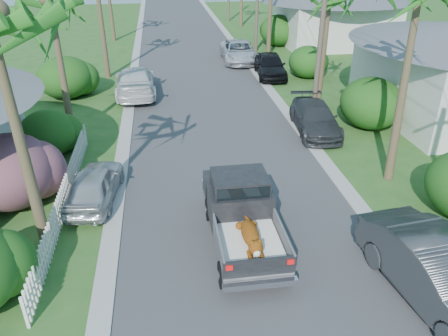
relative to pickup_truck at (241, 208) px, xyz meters
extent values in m
plane|color=#285620|center=(0.19, -2.98, -1.01)|extent=(120.00, 120.00, 0.00)
cube|color=#38383A|center=(0.19, 22.02, -1.00)|extent=(8.00, 100.00, 0.02)
cube|color=#A5A39E|center=(-4.11, 22.02, -0.98)|extent=(0.60, 100.00, 0.06)
cube|color=#A5A39E|center=(4.49, 22.02, -0.98)|extent=(0.60, 100.00, 0.06)
cylinder|color=black|center=(-0.85, -2.21, -0.63)|extent=(0.28, 0.76, 0.76)
cylinder|color=black|center=(0.85, -2.21, -0.63)|extent=(0.28, 0.76, 0.76)
cylinder|color=black|center=(-0.85, 1.04, -0.63)|extent=(0.28, 0.76, 0.76)
cylinder|color=black|center=(0.85, 1.04, -0.63)|extent=(0.28, 0.76, 0.76)
cube|color=gray|center=(0.00, -1.56, -0.39)|extent=(1.90, 2.40, 0.24)
cube|color=gray|center=(-0.92, -1.56, -0.01)|extent=(0.06, 2.40, 0.55)
cube|color=gray|center=(0.92, -1.56, -0.01)|extent=(0.06, 2.40, 0.55)
cube|color=black|center=(0.00, -2.73, -0.03)|extent=(1.92, 0.08, 0.52)
cube|color=silver|center=(0.00, -2.89, -0.46)|extent=(1.98, 0.18, 0.18)
cube|color=red|center=(-0.80, -2.78, 0.09)|extent=(0.18, 0.05, 0.14)
cube|color=red|center=(0.80, -2.78, 0.09)|extent=(0.18, 0.05, 0.14)
cube|color=black|center=(0.00, 0.29, 0.04)|extent=(1.94, 1.65, 1.10)
cube|color=black|center=(0.00, 0.29, 0.77)|extent=(1.70, 1.35, 0.55)
cube|color=black|center=(0.00, -0.38, 0.74)|extent=(1.60, 0.05, 0.45)
cube|color=black|center=(0.00, 1.54, -0.11)|extent=(1.94, 1.20, 0.80)
cube|color=white|center=(0.00, -1.56, -0.19)|extent=(1.70, 2.10, 0.16)
ellipsoid|color=orange|center=(0.00, -1.46, 0.11)|extent=(0.48, 1.25, 0.43)
sphere|color=orange|center=(0.00, -2.21, 0.19)|extent=(0.40, 0.40, 0.40)
ellipsoid|color=white|center=(0.00, -1.46, 0.01)|extent=(0.32, 0.86, 0.18)
imported|color=#343639|center=(4.52, -3.53, -0.16)|extent=(2.45, 5.36, 1.71)
imported|color=#313336|center=(5.10, 7.87, -0.33)|extent=(2.32, 4.83, 1.36)
imported|color=black|center=(5.19, 17.48, -0.22)|extent=(2.27, 4.77, 1.57)
imported|color=silver|center=(3.79, 21.86, -0.25)|extent=(2.68, 5.52, 1.51)
imported|color=silver|center=(-4.81, 2.81, -0.35)|extent=(2.00, 4.01, 1.31)
imported|color=silver|center=(-3.77, 14.87, -0.18)|extent=(2.56, 5.80, 1.66)
cone|color=brown|center=(-6.01, 0.02, 2.49)|extent=(0.36, 0.71, 7.01)
cone|color=brown|center=(-6.61, 9.02, 2.09)|extent=(0.36, 0.61, 6.21)
cone|color=brown|center=(-5.81, 19.02, 2.99)|extent=(0.36, 0.36, 8.00)
cone|color=brown|center=(-6.31, 31.02, 2.24)|extent=(0.36, 0.75, 6.51)
cone|color=brown|center=(6.49, 3.02, 2.74)|extent=(0.36, 0.73, 7.51)
cone|color=brown|center=(6.79, 12.02, 1.99)|extent=(0.36, 0.54, 6.01)
cone|color=brown|center=(6.39, 23.02, 3.09)|extent=(0.36, 0.36, 8.20)
ellipsoid|color=#C01B78|center=(-7.61, 3.02, 0.29)|extent=(3.00, 3.30, 2.60)
ellipsoid|color=#1D4B15|center=(-7.21, 7.02, -0.01)|extent=(2.40, 2.64, 2.00)
ellipsoid|color=#1D4B15|center=(-7.81, 15.02, 0.19)|extent=(3.20, 3.52, 2.40)
ellipsoid|color=#1D4B15|center=(7.99, 8.02, 0.24)|extent=(3.00, 3.30, 2.50)
ellipsoid|color=#1D4B15|center=(7.69, 17.02, 0.04)|extent=(2.60, 2.86, 2.10)
ellipsoid|color=#1D4B15|center=(8.19, 27.02, 0.29)|extent=(3.20, 3.52, 2.60)
cube|color=white|center=(-5.81, 2.52, -0.51)|extent=(0.10, 11.00, 1.00)
cube|color=silver|center=(13.19, 27.02, 0.79)|extent=(9.00, 8.00, 3.60)
cylinder|color=brown|center=(5.79, 10.02, 3.49)|extent=(0.26, 0.26, 9.00)
camera|label=1|loc=(-2.16, -11.23, 7.49)|focal=35.00mm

